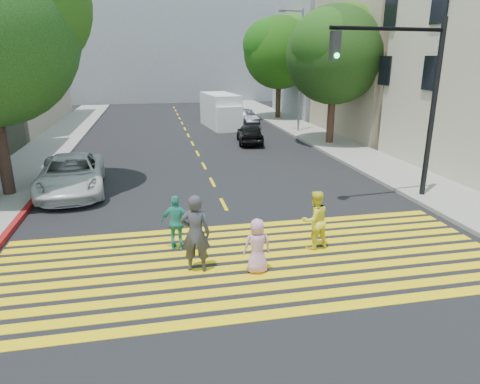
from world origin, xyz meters
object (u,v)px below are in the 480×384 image
object	(u,v)px
white_sedan	(71,175)
pedestrian_man	(196,233)
tree_right_far	(280,49)
dark_car_near	(250,133)
pedestrian_child	(257,246)
white_van	(221,112)
pedestrian_woman	(315,220)
tree_right_near	(336,50)
dark_car_parked	(244,117)
silver_car	(219,108)
pedestrian_extra	(177,223)
traffic_signal	(408,86)

from	to	relation	value
white_sedan	pedestrian_man	bearing A→B (deg)	-66.24
tree_right_far	dark_car_near	world-z (taller)	tree_right_far
pedestrian_child	white_van	distance (m)	23.57
tree_right_far	pedestrian_woman	xyz separation A→B (m)	(-6.68, -26.10, -5.06)
tree_right_near	dark_car_parked	distance (m)	10.95
dark_car_parked	white_van	xyz separation A→B (m)	(-2.03, -1.02, 0.61)
pedestrian_woman	silver_car	size ratio (longest dim) A/B	0.34
pedestrian_man	silver_car	size ratio (longest dim) A/B	0.41
pedestrian_extra	traffic_signal	xyz separation A→B (m)	(8.30, 2.65, 3.42)
white_sedan	dark_car_parked	world-z (taller)	white_sedan
dark_car_near	white_van	xyz separation A→B (m)	(-0.71, 6.83, 0.57)
white_sedan	dark_car_near	xyz separation A→B (m)	(9.23, 8.59, -0.09)
pedestrian_man	pedestrian_extra	world-z (taller)	pedestrian_man
tree_right_near	pedestrian_child	bearing A→B (deg)	-118.79
silver_car	white_van	bearing A→B (deg)	79.99
tree_right_near	traffic_signal	world-z (taller)	tree_right_near
pedestrian_man	pedestrian_woman	bearing A→B (deg)	-153.87
pedestrian_man	pedestrian_child	bearing A→B (deg)	-179.68
tree_right_far	pedestrian_child	bearing A→B (deg)	-107.55
dark_car_parked	tree_right_far	bearing A→B (deg)	27.04
tree_right_near	pedestrian_man	xyz separation A→B (m)	(-9.90, -14.94, -4.61)
white_sedan	tree_right_near	bearing A→B (deg)	22.62
pedestrian_man	dark_car_near	bearing A→B (deg)	-92.35
white_sedan	dark_car_near	world-z (taller)	white_sedan
tree_right_near	pedestrian_man	distance (m)	18.51
pedestrian_man	silver_car	bearing A→B (deg)	-84.99
pedestrian_man	pedestrian_child	world-z (taller)	pedestrian_man
pedestrian_child	dark_car_parked	bearing A→B (deg)	-101.42
pedestrian_child	silver_car	xyz separation A→B (m)	(3.79, 30.13, 0.01)
tree_right_near	dark_car_near	bearing A→B (deg)	165.79
dark_car_parked	pedestrian_extra	bearing A→B (deg)	-116.36
pedestrian_man	pedestrian_extra	distance (m)	1.46
tree_right_far	dark_car_parked	xyz separation A→B (m)	(-3.68, -2.75, -5.30)
tree_right_far	white_sedan	world-z (taller)	tree_right_far
pedestrian_woman	pedestrian_man	bearing A→B (deg)	-1.40
tree_right_far	traffic_signal	world-z (taller)	tree_right_far
dark_car_parked	white_van	bearing A→B (deg)	-163.15
pedestrian_man	pedestrian_woman	world-z (taller)	pedestrian_man
dark_car_near	silver_car	bearing A→B (deg)	-83.39
dark_car_parked	white_van	size ratio (longest dim) A/B	0.65
white_sedan	tree_right_far	bearing A→B (deg)	48.44
tree_right_near	pedestrian_man	bearing A→B (deg)	-123.54
tree_right_near	tree_right_far	bearing A→B (deg)	89.22
pedestrian_man	traffic_signal	size ratio (longest dim) A/B	0.31
white_sedan	white_van	distance (m)	17.62
dark_car_near	traffic_signal	xyz separation A→B (m)	(2.85, -12.13, 3.57)
tree_right_near	traffic_signal	bearing A→B (deg)	-100.32
tree_right_far	dark_car_parked	size ratio (longest dim) A/B	2.40
dark_car_near	tree_right_near	bearing A→B (deg)	173.24
pedestrian_woman	pedestrian_child	size ratio (longest dim) A/B	1.20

